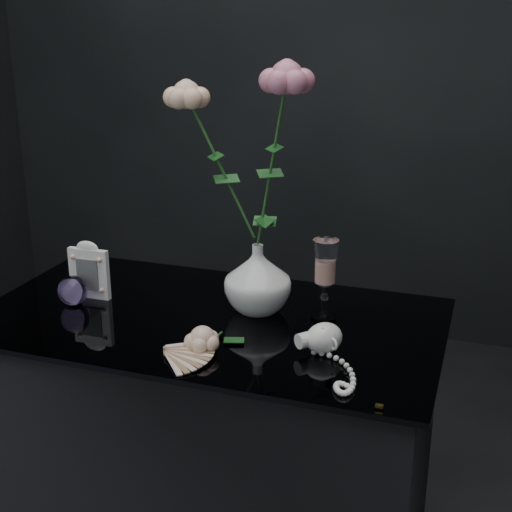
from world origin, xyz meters
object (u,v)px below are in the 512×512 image
(pearl_jar, at_px, (324,337))
(wine_glass, at_px, (325,280))
(picture_frame, at_px, (89,269))
(loose_rose, at_px, (202,339))
(paperweight, at_px, (73,291))
(vase, at_px, (258,278))

(pearl_jar, bearing_deg, wine_glass, 144.56)
(picture_frame, bearing_deg, loose_rose, -26.17)
(paperweight, xyz_separation_m, pearl_jar, (0.62, -0.05, -0.00))
(vase, relative_size, wine_glass, 0.86)
(vase, bearing_deg, paperweight, -166.06)
(pearl_jar, bearing_deg, picture_frame, -148.60)
(wine_glass, distance_m, pearl_jar, 0.18)
(picture_frame, height_order, pearl_jar, picture_frame)
(vase, relative_size, pearl_jar, 0.70)
(vase, relative_size, picture_frame, 1.12)
(paperweight, bearing_deg, pearl_jar, -4.40)
(pearl_jar, bearing_deg, loose_rose, -120.74)
(vase, height_order, paperweight, vase)
(loose_rose, relative_size, pearl_jar, 0.70)
(vase, height_order, picture_frame, vase)
(loose_rose, height_order, pearl_jar, pearl_jar)
(picture_frame, relative_size, loose_rose, 0.89)
(picture_frame, bearing_deg, wine_glass, 5.63)
(wine_glass, height_order, picture_frame, wine_glass)
(paperweight, bearing_deg, picture_frame, 74.88)
(picture_frame, distance_m, paperweight, 0.07)
(vase, height_order, wine_glass, wine_glass)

